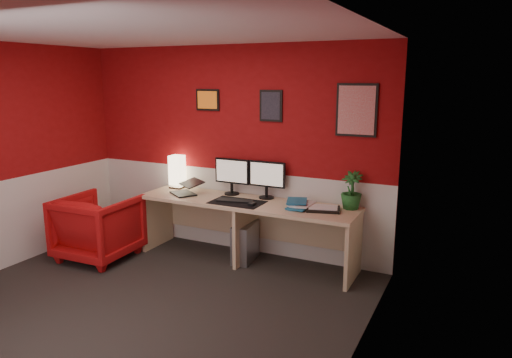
# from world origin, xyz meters

# --- Properties ---
(ground) EXTENTS (4.00, 3.50, 0.01)m
(ground) POSITION_xyz_m (0.00, 0.00, 0.00)
(ground) COLOR black
(ground) RESTS_ON ground
(ceiling) EXTENTS (4.00, 3.50, 0.01)m
(ceiling) POSITION_xyz_m (0.00, 0.00, 2.50)
(ceiling) COLOR white
(ceiling) RESTS_ON ground
(wall_back) EXTENTS (4.00, 0.01, 2.50)m
(wall_back) POSITION_xyz_m (0.00, 1.75, 1.25)
(wall_back) COLOR maroon
(wall_back) RESTS_ON ground
(wall_right) EXTENTS (0.01, 3.50, 2.50)m
(wall_right) POSITION_xyz_m (2.00, 0.00, 1.25)
(wall_right) COLOR maroon
(wall_right) RESTS_ON ground
(wainscot_back) EXTENTS (4.00, 0.01, 1.00)m
(wainscot_back) POSITION_xyz_m (0.00, 1.75, 0.50)
(wainscot_back) COLOR silver
(wainscot_back) RESTS_ON ground
(wainscot_right) EXTENTS (0.01, 3.50, 1.00)m
(wainscot_right) POSITION_xyz_m (2.00, 0.00, 0.50)
(wainscot_right) COLOR silver
(wainscot_right) RESTS_ON ground
(desk) EXTENTS (2.60, 0.65, 0.73)m
(desk) POSITION_xyz_m (0.37, 1.41, 0.36)
(desk) COLOR tan
(desk) RESTS_ON ground
(shoji_lamp) EXTENTS (0.16, 0.16, 0.40)m
(shoji_lamp) POSITION_xyz_m (-0.72, 1.62, 0.93)
(shoji_lamp) COLOR #FFE5B2
(shoji_lamp) RESTS_ON desk
(laptop) EXTENTS (0.40, 0.37, 0.22)m
(laptop) POSITION_xyz_m (-0.46, 1.36, 0.84)
(laptop) COLOR black
(laptop) RESTS_ON desk
(monitor_left) EXTENTS (0.45, 0.06, 0.58)m
(monitor_left) POSITION_xyz_m (0.07, 1.62, 1.02)
(monitor_left) COLOR black
(monitor_left) RESTS_ON desk
(monitor_right) EXTENTS (0.45, 0.06, 0.58)m
(monitor_right) POSITION_xyz_m (0.53, 1.63, 1.02)
(monitor_right) COLOR black
(monitor_right) RESTS_ON desk
(desk_mat) EXTENTS (0.60, 0.38, 0.01)m
(desk_mat) POSITION_xyz_m (0.31, 1.31, 0.73)
(desk_mat) COLOR black
(desk_mat) RESTS_ON desk
(keyboard) EXTENTS (0.44, 0.22, 0.02)m
(keyboard) POSITION_xyz_m (0.28, 1.33, 0.74)
(keyboard) COLOR black
(keyboard) RESTS_ON desk_mat
(mouse) EXTENTS (0.06, 0.10, 0.03)m
(mouse) POSITION_xyz_m (0.53, 1.26, 0.75)
(mouse) COLOR black
(mouse) RESTS_ON desk_mat
(book_bottom) EXTENTS (0.24, 0.31, 0.03)m
(book_bottom) POSITION_xyz_m (0.93, 1.39, 0.74)
(book_bottom) COLOR #206A93
(book_bottom) RESTS_ON desk
(book_middle) EXTENTS (0.23, 0.31, 0.02)m
(book_middle) POSITION_xyz_m (0.94, 1.42, 0.77)
(book_middle) COLOR silver
(book_middle) RESTS_ON book_bottom
(book_top) EXTENTS (0.30, 0.35, 0.03)m
(book_top) POSITION_xyz_m (0.89, 1.39, 0.79)
(book_top) COLOR #206A93
(book_top) RESTS_ON book_middle
(zen_tray) EXTENTS (0.40, 0.33, 0.03)m
(zen_tray) POSITION_xyz_m (1.29, 1.42, 0.74)
(zen_tray) COLOR black
(zen_tray) RESTS_ON desk
(potted_plant) EXTENTS (0.27, 0.27, 0.41)m
(potted_plant) POSITION_xyz_m (1.54, 1.62, 0.93)
(potted_plant) COLOR #19591E
(potted_plant) RESTS_ON desk
(pc_tower) EXTENTS (0.25, 0.47, 0.45)m
(pc_tower) POSITION_xyz_m (0.35, 1.43, 0.23)
(pc_tower) COLOR #99999E
(pc_tower) RESTS_ON ground
(armchair) EXTENTS (0.84, 0.86, 0.76)m
(armchair) POSITION_xyz_m (-1.26, 0.74, 0.38)
(armchair) COLOR #AB0809
(armchair) RESTS_ON ground
(art_left) EXTENTS (0.32, 0.02, 0.26)m
(art_left) POSITION_xyz_m (-0.31, 1.74, 1.85)
(art_left) COLOR orange
(art_left) RESTS_ON wall_back
(art_center) EXTENTS (0.28, 0.02, 0.36)m
(art_center) POSITION_xyz_m (0.53, 1.74, 1.80)
(art_center) COLOR black
(art_center) RESTS_ON wall_back
(art_right) EXTENTS (0.44, 0.02, 0.56)m
(art_right) POSITION_xyz_m (1.53, 1.74, 1.78)
(art_right) COLOR red
(art_right) RESTS_ON wall_back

